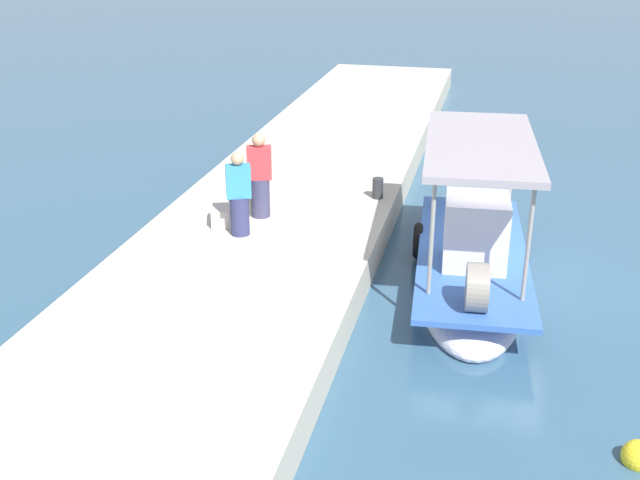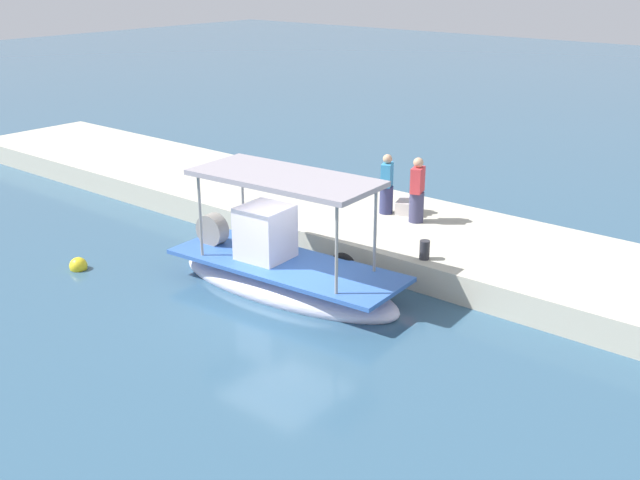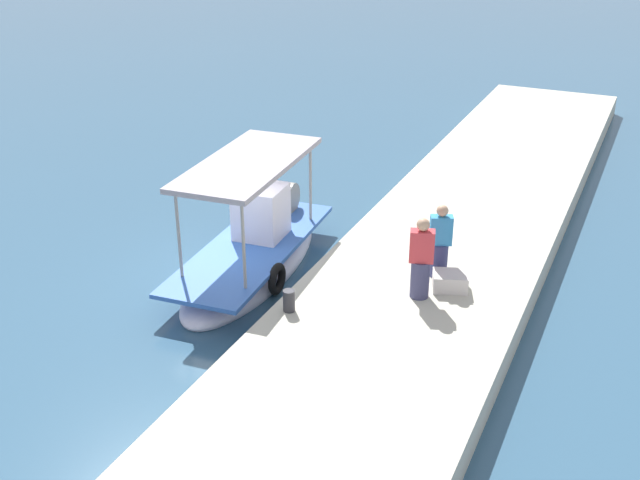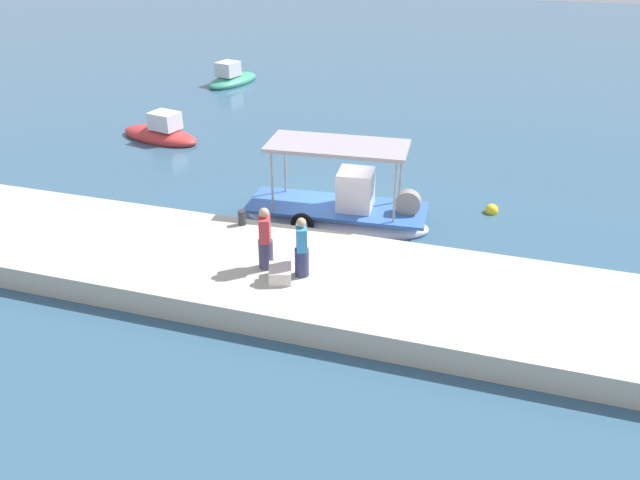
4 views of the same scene
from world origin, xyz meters
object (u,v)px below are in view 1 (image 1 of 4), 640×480
at_px(marker_buoy, 639,457).
at_px(mooring_bollard, 378,188).
at_px(fisherman_by_crate, 239,198).
at_px(cargo_crate, 229,215).
at_px(main_fishing_boat, 471,262).
at_px(fisherman_near_bollard, 260,179).

bearing_deg(marker_buoy, mooring_bollard, -147.47).
height_order(fisherman_by_crate, cargo_crate, fisherman_by_crate).
xyz_separation_m(main_fishing_boat, mooring_bollard, (-2.47, -2.19, 0.46)).
distance_m(fisherman_near_bollard, cargo_crate, 0.97).
xyz_separation_m(mooring_bollard, marker_buoy, (7.21, 4.60, -0.84)).
xyz_separation_m(main_fishing_boat, cargo_crate, (-0.25, -4.85, 0.42)).
height_order(main_fishing_boat, cargo_crate, main_fishing_boat).
height_order(main_fishing_boat, mooring_bollard, main_fishing_boat).
height_order(cargo_crate, marker_buoy, cargo_crate).
bearing_deg(mooring_bollard, main_fishing_boat, 41.63).
bearing_deg(marker_buoy, main_fishing_boat, -153.11).
xyz_separation_m(fisherman_by_crate, marker_buoy, (4.52, 6.86, -1.36)).
relative_size(fisherman_by_crate, mooring_bollard, 3.65).
relative_size(fisherman_by_crate, marker_buoy, 3.72).
relative_size(fisherman_near_bollard, cargo_crate, 2.46).
bearing_deg(fisherman_by_crate, mooring_bollard, 139.80).
height_order(fisherman_by_crate, mooring_bollard, fisherman_by_crate).
bearing_deg(main_fishing_boat, fisherman_by_crate, -87.26).
bearing_deg(fisherman_near_bollard, marker_buoy, 50.61).
distance_m(cargo_crate, marker_buoy, 8.84).
xyz_separation_m(cargo_crate, marker_buoy, (4.99, 7.26, -0.79)).
height_order(fisherman_near_bollard, fisherman_by_crate, fisherman_near_bollard).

